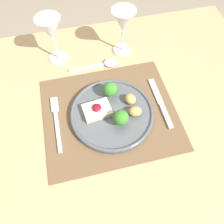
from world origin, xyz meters
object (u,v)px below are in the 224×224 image
object	(u,v)px
fork	(56,119)
spoon	(106,63)
wine_glass_near	(123,23)
knife	(162,106)
wine_glass_far	(51,31)
dinner_plate	(112,112)

from	to	relation	value
fork	spoon	distance (m)	0.29
spoon	fork	bearing A→B (deg)	-133.77
fork	wine_glass_near	size ratio (longest dim) A/B	1.15
knife	wine_glass_near	bearing A→B (deg)	105.04
fork	wine_glass_near	world-z (taller)	wine_glass_near
wine_glass_near	wine_glass_far	size ratio (longest dim) A/B	0.99
spoon	wine_glass_near	distance (m)	0.16
wine_glass_near	dinner_plate	bearing A→B (deg)	-110.81
dinner_plate	knife	bearing A→B (deg)	-2.23
fork	wine_glass_near	distance (m)	0.41
wine_glass_far	dinner_plate	bearing A→B (deg)	-64.08
wine_glass_near	fork	bearing A→B (deg)	-138.10
dinner_plate	knife	size ratio (longest dim) A/B	1.33
dinner_plate	wine_glass_near	world-z (taller)	wine_glass_near
fork	wine_glass_far	bearing A→B (deg)	81.20
spoon	wine_glass_near	xyz separation A→B (m)	(0.08, 0.06, 0.12)
dinner_plate	knife	world-z (taller)	dinner_plate
fork	spoon	size ratio (longest dim) A/B	1.08
dinner_plate	spoon	distance (m)	0.22
fork	spoon	xyz separation A→B (m)	(0.21, 0.20, 0.00)
knife	wine_glass_far	size ratio (longest dim) A/B	1.14
knife	fork	bearing A→B (deg)	177.97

